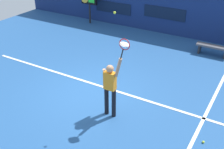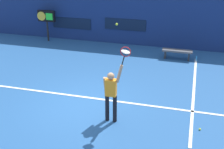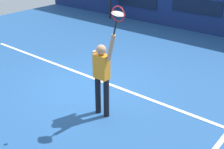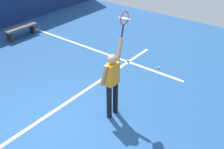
# 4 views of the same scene
# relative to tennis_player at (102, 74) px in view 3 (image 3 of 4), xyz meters

# --- Properties ---
(ground_plane) EXTENTS (18.00, 18.00, 0.00)m
(ground_plane) POSITION_rel_tennis_player_xyz_m (-1.24, 0.70, -1.01)
(ground_plane) COLOR #23518C
(sponsor_banner_center) EXTENTS (2.20, 0.03, 0.60)m
(sponsor_banner_center) POSITION_rel_tennis_player_xyz_m (-1.24, 7.40, 0.07)
(sponsor_banner_center) COLOR #0C1933
(sponsor_banner_portside) EXTENTS (2.20, 0.03, 0.60)m
(sponsor_banner_portside) POSITION_rel_tennis_player_xyz_m (-4.24, 7.40, -0.08)
(sponsor_banner_portside) COLOR #0C1933
(court_baseline) EXTENTS (10.00, 0.10, 0.01)m
(court_baseline) POSITION_rel_tennis_player_xyz_m (-1.24, 1.24, -1.00)
(court_baseline) COLOR white
(court_baseline) RESTS_ON ground_plane
(tennis_player) EXTENTS (0.63, 0.31, 1.98)m
(tennis_player) POSITION_rel_tennis_player_xyz_m (0.00, 0.00, 0.00)
(tennis_player) COLOR black
(tennis_player) RESTS_ON ground_plane
(tennis_racket) EXTENTS (0.38, 0.27, 0.63)m
(tennis_racket) POSITION_rel_tennis_player_xyz_m (0.43, -0.00, 1.36)
(tennis_racket) COLOR black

